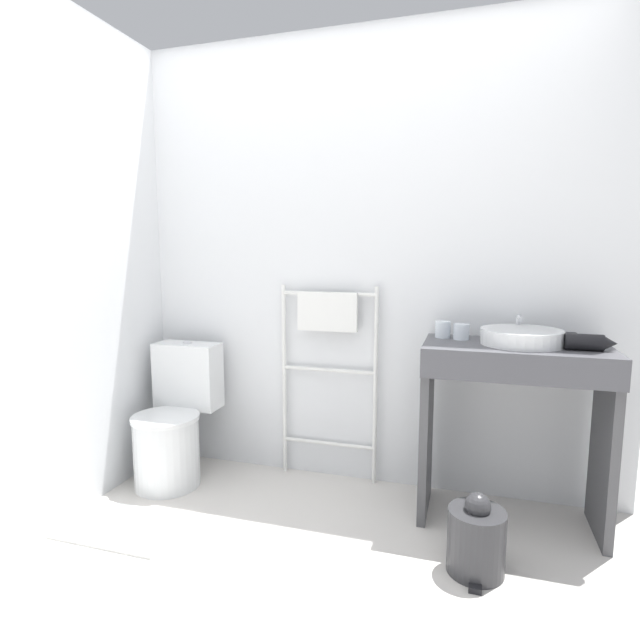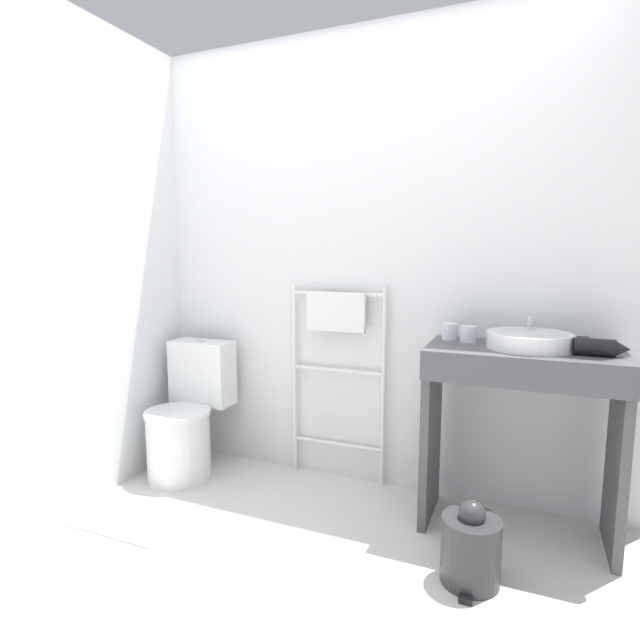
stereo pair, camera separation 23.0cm
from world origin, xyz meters
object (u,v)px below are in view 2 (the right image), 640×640
at_px(cup_near_edge, 468,334).
at_px(trash_bin, 471,548).
at_px(towel_radiator, 337,341).
at_px(hair_dryer, 597,347).
at_px(toilet, 187,420).
at_px(cup_near_wall, 450,331).
at_px(sink_basin, 529,340).

height_order(cup_near_edge, trash_bin, cup_near_edge).
bearing_deg(towel_radiator, hair_dryer, -10.68).
relative_size(towel_radiator, trash_bin, 3.29).
bearing_deg(cup_near_edge, toilet, -174.45).
bearing_deg(cup_near_edge, trash_bin, -79.61).
height_order(cup_near_wall, hair_dryer, cup_near_wall).
bearing_deg(cup_near_wall, toilet, -172.99).
xyz_separation_m(sink_basin, cup_near_wall, (-0.36, 0.09, 0.00)).
bearing_deg(sink_basin, hair_dryer, -11.96).
xyz_separation_m(toilet, cup_near_wall, (1.47, 0.18, 0.59)).
xyz_separation_m(towel_radiator, trash_bin, (0.82, -0.66, -0.67)).
relative_size(cup_near_wall, trash_bin, 0.25).
bearing_deg(trash_bin, hair_dryer, 43.65).
relative_size(hair_dryer, trash_bin, 0.62).
relative_size(cup_near_wall, hair_dryer, 0.40).
height_order(hair_dryer, trash_bin, hair_dryer).
bearing_deg(towel_radiator, cup_near_edge, -9.22).
distance_m(toilet, cup_near_wall, 1.60).
distance_m(towel_radiator, cup_near_edge, 0.74).
bearing_deg(sink_basin, towel_radiator, 169.67).
bearing_deg(hair_dryer, cup_near_edge, 167.38).
distance_m(sink_basin, hair_dryer, 0.27).
xyz_separation_m(cup_near_wall, cup_near_edge, (0.09, -0.03, -0.00)).
bearing_deg(trash_bin, cup_near_wall, 108.48).
distance_m(toilet, hair_dryer, 2.18).
bearing_deg(sink_basin, trash_bin, -110.16).
height_order(toilet, cup_near_wall, cup_near_wall).
xyz_separation_m(cup_near_wall, hair_dryer, (0.63, -0.15, -0.01)).
height_order(towel_radiator, trash_bin, towel_radiator).
height_order(towel_radiator, cup_near_edge, towel_radiator).
xyz_separation_m(toilet, sink_basin, (1.84, 0.09, 0.59)).
distance_m(toilet, towel_radiator, 1.01).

